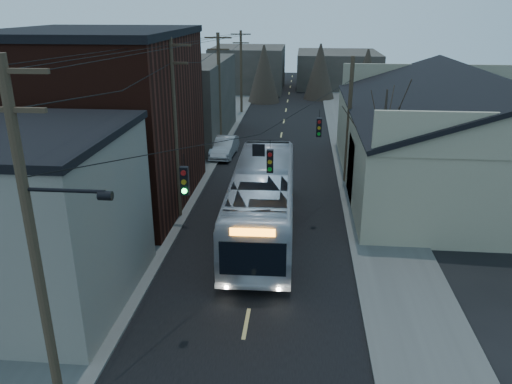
{
  "coord_description": "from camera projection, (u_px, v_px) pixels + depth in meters",
  "views": [
    {
      "loc": [
        1.87,
        -8.1,
        11.5
      ],
      "look_at": [
        -0.23,
        14.5,
        3.0
      ],
      "focal_mm": 35.0,
      "sensor_mm": 36.0,
      "label": 1
    }
  ],
  "objects": [
    {
      "name": "building_clapboard",
      "position": [
        22.0,
        222.0,
        19.7
      ],
      "size": [
        8.0,
        8.0,
        7.0
      ],
      "primitive_type": "cube",
      "color": "#6C635A",
      "rests_on": "ground"
    },
    {
      "name": "building_brick",
      "position": [
        100.0,
        123.0,
        29.51
      ],
      "size": [
        10.0,
        12.0,
        10.0
      ],
      "primitive_type": "cube",
      "color": "black",
      "rests_on": "ground"
    },
    {
      "name": "building_far_right",
      "position": [
        337.0,
        69.0,
        75.54
      ],
      "size": [
        12.0,
        14.0,
        5.0
      ],
      "primitive_type": "cube",
      "color": "#35312A",
      "rests_on": "ground"
    },
    {
      "name": "building_left_far",
      "position": [
        176.0,
        100.0,
        44.91
      ],
      "size": [
        9.0,
        14.0,
        7.0
      ],
      "primitive_type": "cube",
      "color": "#35312A",
      "rests_on": "ground"
    },
    {
      "name": "bus",
      "position": [
        262.0,
        200.0,
        26.28
      ],
      "size": [
        3.42,
        13.5,
        3.74
      ],
      "primitive_type": "imported",
      "rotation": [
        0.0,
        0.0,
        3.16
      ],
      "color": "#B7BBC4",
      "rests_on": "ground"
    },
    {
      "name": "road_surface",
      "position": [
        277.0,
        159.0,
        39.72
      ],
      "size": [
        9.0,
        110.0,
        0.02
      ],
      "primitive_type": "cube",
      "color": "black",
      "rests_on": "ground"
    },
    {
      "name": "sidewalk_left",
      "position": [
        197.0,
        157.0,
        40.27
      ],
      "size": [
        4.0,
        110.0,
        0.12
      ],
      "primitive_type": "cube",
      "color": "#474744",
      "rests_on": "ground"
    },
    {
      "name": "building_far_left",
      "position": [
        249.0,
        68.0,
        71.83
      ],
      "size": [
        10.0,
        12.0,
        6.0
      ],
      "primitive_type": "cube",
      "color": "#35312A",
      "rests_on": "ground"
    },
    {
      "name": "utility_lines",
      "position": [
        226.0,
        112.0,
        32.79
      ],
      "size": [
        11.24,
        45.28,
        10.5
      ],
      "color": "#382B1E",
      "rests_on": "ground"
    },
    {
      "name": "sidewalk_right",
      "position": [
        359.0,
        161.0,
        39.14
      ],
      "size": [
        4.0,
        110.0,
        0.12
      ],
      "primitive_type": "cube",
      "color": "#474744",
      "rests_on": "ground"
    },
    {
      "name": "warehouse",
      "position": [
        469.0,
        147.0,
        32.99
      ],
      "size": [
        16.16,
        20.6,
        7.73
      ],
      "color": "gray",
      "rests_on": "ground"
    },
    {
      "name": "parked_car",
      "position": [
        224.0,
        147.0,
        40.35
      ],
      "size": [
        1.88,
        4.78,
        1.55
      ],
      "primitive_type": "imported",
      "rotation": [
        0.0,
        0.0,
        -0.05
      ],
      "color": "#96999D",
      "rests_on": "ground"
    },
    {
      "name": "bare_tree",
      "position": [
        382.0,
        153.0,
        28.57
      ],
      "size": [
        0.4,
        0.4,
        7.2
      ],
      "primitive_type": "cone",
      "color": "black",
      "rests_on": "ground"
    }
  ]
}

